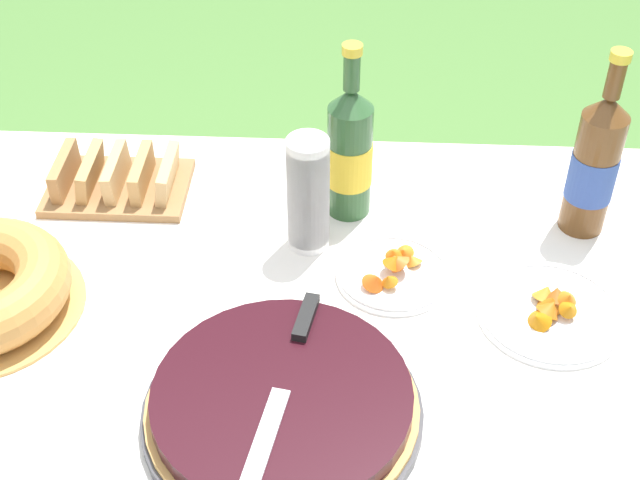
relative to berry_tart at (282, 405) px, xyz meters
The scene contains 10 objects.
garden_table 0.24m from the berry_tart, 107.77° to the left, with size 1.88×0.98×0.68m.
tablecloth 0.22m from the berry_tart, 107.77° to the left, with size 1.89×0.99×0.10m.
berry_tart is the anchor object (origin of this frame).
serving_knife 0.05m from the berry_tart, 79.75° to the left, with size 0.09×0.37×0.01m.
cup_stack 0.39m from the berry_tart, 87.97° to the left, with size 0.07×0.07×0.21m.
cider_bottle_green 0.50m from the berry_tart, 80.61° to the left, with size 0.08×0.08×0.33m.
cider_bottle_amber 0.68m from the berry_tart, 42.72° to the left, with size 0.08×0.08×0.35m.
snack_plate_near 0.46m from the berry_tart, 28.90° to the left, with size 0.23×0.23×0.05m.
snack_plate_right 0.34m from the berry_tart, 62.25° to the left, with size 0.19×0.19×0.06m.
bread_board 0.62m from the berry_tart, 124.18° to the left, with size 0.26×0.18×0.07m.
Camera 1 is at (0.16, -1.00, 1.69)m, focal length 50.00 mm.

